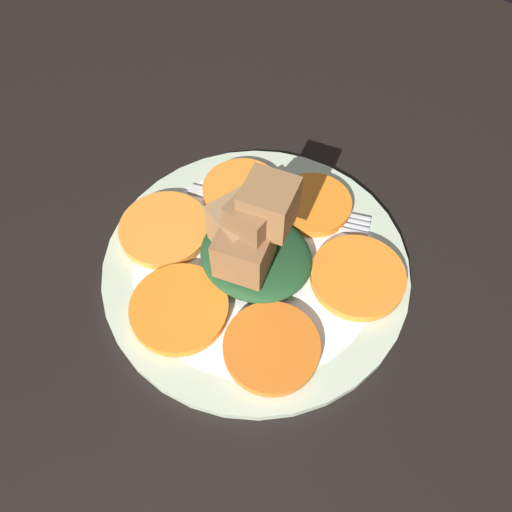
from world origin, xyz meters
TOP-DOWN VIEW (x-y plane):
  - table_slab at (0.00, 0.00)cm, footprint 120.00×120.00cm
  - plate at (0.00, 0.00)cm, footprint 30.12×30.12cm
  - carrot_slice_0 at (-6.12, 6.96)cm, footprint 8.57×8.57cm
  - carrot_slice_1 at (-9.24, -3.57)cm, footprint 9.07×9.07cm
  - carrot_slice_2 at (-1.43, -8.97)cm, footprint 7.87×7.87cm
  - carrot_slice_3 at (5.96, -6.46)cm, footprint 8.37×8.37cm
  - carrot_slice_4 at (9.73, 2.03)cm, footprint 9.11×9.11cm
  - carrot_slice_5 at (3.00, 8.33)cm, footprint 9.10×9.10cm
  - center_pile at (0.13, 0.26)cm, footprint 11.12×10.01cm
  - fork at (1.23, -6.84)cm, footprint 19.09×7.50cm

SIDE VIEW (x-z plane):
  - table_slab at x=0.00cm, z-range 0.00..2.00cm
  - plate at x=0.00cm, z-range 1.99..3.04cm
  - fork at x=1.23cm, z-range 3.10..3.50cm
  - carrot_slice_0 at x=-6.12cm, z-range 3.10..4.12cm
  - carrot_slice_1 at x=-9.24cm, z-range 3.10..4.12cm
  - carrot_slice_2 at x=-1.43cm, z-range 3.10..4.12cm
  - carrot_slice_3 at x=5.96cm, z-range 3.10..4.12cm
  - carrot_slice_4 at x=9.73cm, z-range 3.10..4.12cm
  - carrot_slice_5 at x=3.00cm, z-range 3.10..4.12cm
  - center_pile at x=0.13cm, z-range 1.62..12.37cm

